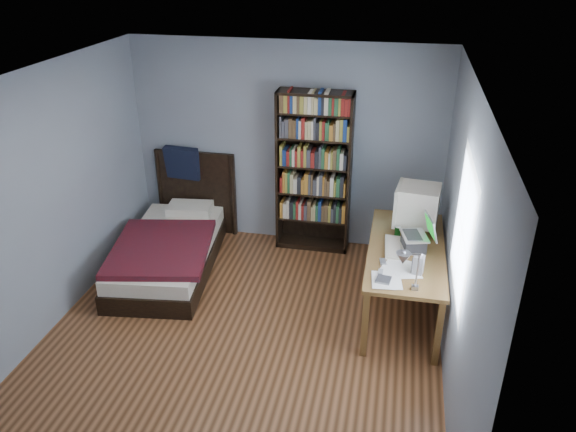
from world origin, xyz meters
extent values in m
plane|color=#4F2E17|center=(0.00, 0.00, 0.00)|extent=(4.20, 4.20, 0.00)
plane|color=white|center=(0.00, 0.00, 2.50)|extent=(4.20, 4.20, 0.00)
cube|color=#8C99A4|center=(0.00, 2.10, 1.25)|extent=(3.80, 0.04, 2.50)
cube|color=#8C99A4|center=(0.00, -2.10, 1.25)|extent=(3.80, 0.04, 2.50)
cube|color=#8C99A4|center=(-1.90, 0.00, 1.25)|extent=(0.04, 4.20, 2.50)
cube|color=#8C99A4|center=(1.90, 0.00, 1.25)|extent=(0.04, 4.20, 2.50)
cube|color=white|center=(1.89, -0.15, 1.45)|extent=(0.01, 1.14, 1.14)
cube|color=white|center=(1.88, -0.15, 1.45)|extent=(0.01, 1.00, 1.00)
cube|color=brown|center=(1.50, 0.77, 0.71)|extent=(0.75, 1.71, 0.04)
cube|color=brown|center=(1.18, -0.04, 0.34)|extent=(0.06, 0.06, 0.69)
cube|color=brown|center=(1.83, -0.04, 0.34)|extent=(0.06, 0.06, 0.69)
cube|color=brown|center=(1.18, 1.57, 0.34)|extent=(0.06, 0.06, 0.69)
cube|color=brown|center=(1.83, 1.57, 0.34)|extent=(0.06, 0.06, 0.69)
cube|color=brown|center=(1.50, 1.40, 0.34)|extent=(0.69, 0.40, 0.68)
cube|color=beige|center=(1.56, 1.20, 0.75)|extent=(0.30, 0.26, 0.03)
cylinder|color=beige|center=(1.56, 1.20, 0.79)|extent=(0.10, 0.10, 0.06)
cube|color=beige|center=(1.59, 1.20, 1.02)|extent=(0.46, 0.44, 0.40)
cube|color=beige|center=(1.38, 1.20, 1.02)|extent=(0.08, 0.42, 0.42)
cube|color=#44AAF8|center=(1.36, 1.20, 1.02)|extent=(0.04, 0.31, 0.27)
cube|color=#2D2D30|center=(1.57, 0.77, 0.80)|extent=(0.26, 0.29, 0.14)
cube|color=silver|center=(1.57, 0.77, 0.88)|extent=(0.30, 0.36, 0.02)
cube|color=#2D2D30|center=(1.55, 0.77, 0.89)|extent=(0.20, 0.27, 0.00)
cube|color=silver|center=(1.71, 0.77, 1.00)|extent=(0.15, 0.32, 0.22)
cube|color=#0CBF26|center=(1.70, 0.77, 1.00)|extent=(0.11, 0.26, 0.17)
cube|color=#99999E|center=(1.59, 0.03, 0.75)|extent=(0.06, 0.05, 0.04)
cylinder|color=#99999E|center=(1.59, -0.03, 0.96)|extent=(0.02, 0.14, 0.38)
cylinder|color=#99999E|center=(1.52, -0.24, 1.23)|extent=(0.16, 0.31, 0.19)
cone|color=#99999E|center=(1.45, -0.39, 1.27)|extent=(0.12, 0.12, 0.10)
cube|color=beige|center=(1.38, 0.73, 0.75)|extent=(0.20, 0.47, 0.04)
cube|color=gray|center=(1.61, 0.31, 0.82)|extent=(0.11, 0.11, 0.18)
cylinder|color=#0B3D08|center=(1.40, 1.00, 0.79)|extent=(0.06, 0.06, 0.11)
ellipsoid|color=silver|center=(1.51, 1.03, 0.75)|extent=(0.06, 0.11, 0.04)
cube|color=silver|center=(1.29, 0.43, 0.74)|extent=(0.07, 0.12, 0.02)
cube|color=gray|center=(1.27, 0.25, 0.74)|extent=(0.05, 0.09, 0.02)
cube|color=gray|center=(1.31, 0.11, 0.74)|extent=(0.14, 0.14, 0.03)
cube|color=black|center=(-0.06, 1.94, 0.98)|extent=(0.03, 0.30, 1.97)
cube|color=black|center=(0.80, 1.94, 0.98)|extent=(0.03, 0.30, 1.97)
cube|color=black|center=(0.37, 1.94, 1.95)|extent=(0.89, 0.30, 0.03)
cube|color=black|center=(0.37, 1.94, 0.03)|extent=(0.89, 0.30, 0.06)
cube|color=black|center=(0.37, 2.08, 0.98)|extent=(0.89, 0.02, 1.97)
cube|color=olive|center=(0.37, 1.92, 1.01)|extent=(0.81, 0.22, 1.77)
cube|color=black|center=(-1.18, 1.05, 0.11)|extent=(1.22, 2.09, 0.22)
cube|color=beige|center=(-1.18, 1.05, 0.30)|extent=(1.18, 2.02, 0.16)
cube|color=maroon|center=(-1.15, 0.80, 0.41)|extent=(1.28, 1.46, 0.07)
cube|color=beige|center=(-1.18, 1.79, 0.43)|extent=(0.58, 0.41, 0.12)
cube|color=black|center=(-1.18, 2.06, 0.55)|extent=(1.05, 0.05, 1.10)
cylinder|color=black|center=(-1.68, 2.04, 0.55)|extent=(0.06, 0.06, 1.10)
cylinder|color=black|center=(-0.69, 2.04, 0.55)|extent=(0.06, 0.06, 1.10)
cube|color=black|center=(-1.33, 2.03, 0.95)|extent=(0.46, 0.20, 0.43)
camera|label=1|loc=(1.33, -4.24, 3.48)|focal=35.00mm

